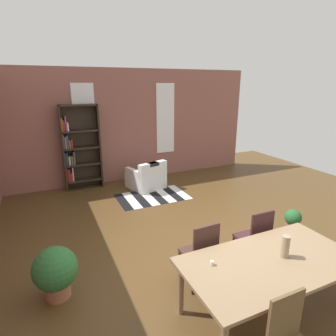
# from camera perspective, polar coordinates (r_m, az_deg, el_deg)

# --- Properties ---
(ground_plane) EXTENTS (11.37, 11.37, 0.00)m
(ground_plane) POSITION_cam_1_polar(r_m,az_deg,el_deg) (4.57, 9.41, -18.64)
(ground_plane) COLOR #51391D
(back_wall_brick) EXTENTS (7.44, 0.12, 3.04)m
(back_wall_brick) POSITION_cam_1_polar(r_m,az_deg,el_deg) (7.86, -8.36, 8.48)
(back_wall_brick) COLOR #93594E
(back_wall_brick) RESTS_ON ground
(window_pane_0) EXTENTS (0.55, 0.02, 1.98)m
(window_pane_0) POSITION_cam_1_polar(r_m,az_deg,el_deg) (7.54, -16.59, 8.79)
(window_pane_0) COLOR white
(window_pane_1) EXTENTS (0.55, 0.02, 1.98)m
(window_pane_1) POSITION_cam_1_polar(r_m,az_deg,el_deg) (8.16, -0.54, 10.03)
(window_pane_1) COLOR white
(dining_table) EXTENTS (2.03, 1.05, 0.73)m
(dining_table) POSITION_cam_1_polar(r_m,az_deg,el_deg) (3.53, 20.22, -18.27)
(dining_table) COLOR #896D4E
(dining_table) RESTS_ON ground
(vase_on_table) EXTENTS (0.09, 0.09, 0.26)m
(vase_on_table) POSITION_cam_1_polar(r_m,az_deg,el_deg) (3.55, 22.84, -14.55)
(vase_on_table) COLOR #998466
(vase_on_table) RESTS_ON dining_table
(tealight_candle_0) EXTENTS (0.04, 0.04, 0.05)m
(tealight_candle_0) POSITION_cam_1_polar(r_m,az_deg,el_deg) (3.25, 8.99, -18.64)
(tealight_candle_0) COLOR silver
(tealight_candle_0) RESTS_ON dining_table
(dining_chair_far_left) EXTENTS (0.41, 0.41, 0.95)m
(dining_chair_far_left) POSITION_cam_1_polar(r_m,az_deg,el_deg) (3.85, 6.76, -16.69)
(dining_chair_far_left) COLOR #402620
(dining_chair_far_left) RESTS_ON ground
(dining_chair_far_right) EXTENTS (0.41, 0.41, 0.95)m
(dining_chair_far_right) POSITION_cam_1_polar(r_m,az_deg,el_deg) (4.34, 17.41, -13.30)
(dining_chair_far_right) COLOR #3A1E21
(dining_chair_far_right) RESTS_ON ground
(bookshelf_tall) EXTENTS (0.94, 0.28, 2.16)m
(bookshelf_tall) POSITION_cam_1_polar(r_m,az_deg,el_deg) (7.45, -17.80, 3.95)
(bookshelf_tall) COLOR #2D2319
(bookshelf_tall) RESTS_ON ground
(armchair_white) EXTENTS (0.99, 0.99, 0.75)m
(armchair_white) POSITION_cam_1_polar(r_m,az_deg,el_deg) (7.32, -4.38, -2.01)
(armchair_white) COLOR silver
(armchair_white) RESTS_ON ground
(potted_plant_by_shelf) EXTENTS (0.56, 0.56, 0.69)m
(potted_plant_by_shelf) POSITION_cam_1_polar(r_m,az_deg,el_deg) (3.99, -22.04, -18.88)
(potted_plant_by_shelf) COLOR #9E6042
(potted_plant_by_shelf) RESTS_ON ground
(potted_plant_corner) EXTENTS (0.30, 0.30, 0.46)m
(potted_plant_corner) POSITION_cam_1_polar(r_m,az_deg,el_deg) (5.65, 24.13, -9.66)
(potted_plant_corner) COLOR #9E6042
(potted_plant_corner) RESTS_ON ground
(striped_rug) EXTENTS (1.68, 1.03, 0.01)m
(striped_rug) POSITION_cam_1_polar(r_m,az_deg,el_deg) (6.83, -3.19, -5.85)
(striped_rug) COLOR black
(striped_rug) RESTS_ON ground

